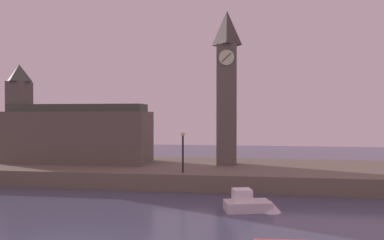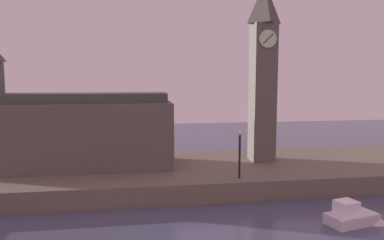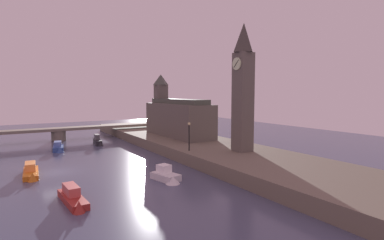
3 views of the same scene
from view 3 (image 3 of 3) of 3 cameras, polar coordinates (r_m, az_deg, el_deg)
ground_plane at (r=37.27m, az=-24.33°, el=-8.95°), size 120.00×120.00×0.00m
far_embankment at (r=44.06m, az=2.51°, el=-5.36°), size 70.00×12.00×1.50m
clock_tower at (r=38.12m, az=9.54°, el=6.36°), size 2.19×2.24×15.70m
parliament_hall at (r=51.87m, az=-2.88°, el=0.60°), size 15.65×5.10×10.65m
bridge_span at (r=60.56m, az=-24.15°, el=-1.99°), size 2.75×32.76×2.38m
streetlamp at (r=38.16m, az=-0.55°, el=-2.42°), size 0.36×0.36×3.58m
boat_patrol_orange at (r=36.44m, az=-27.90°, el=-8.74°), size 5.65×1.76×1.62m
boat_tour_blue at (r=50.36m, az=-23.71°, el=-4.78°), size 4.52×2.00×1.43m
boat_ferry_white at (r=30.99m, az=-4.68°, el=-10.41°), size 4.11×2.28×1.51m
boat_dinghy_red at (r=26.43m, az=-21.27°, el=-13.67°), size 5.64×1.65×1.59m
boat_barge_dark at (r=54.06m, az=-17.23°, el=-3.78°), size 4.27×1.37×1.70m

